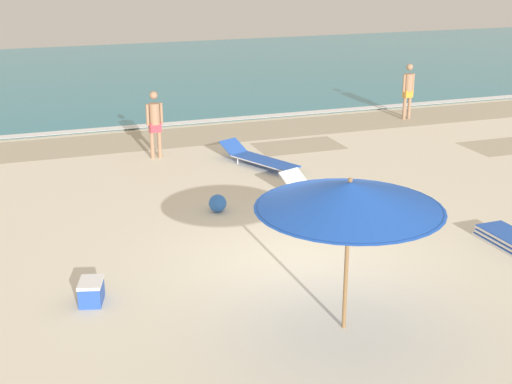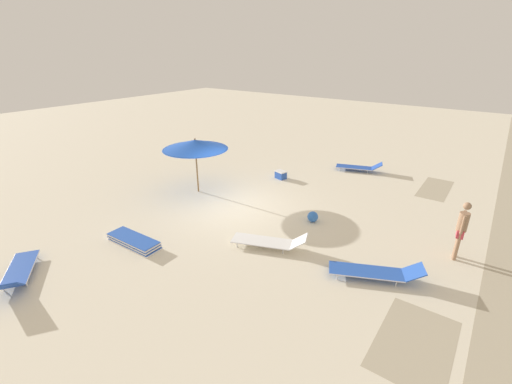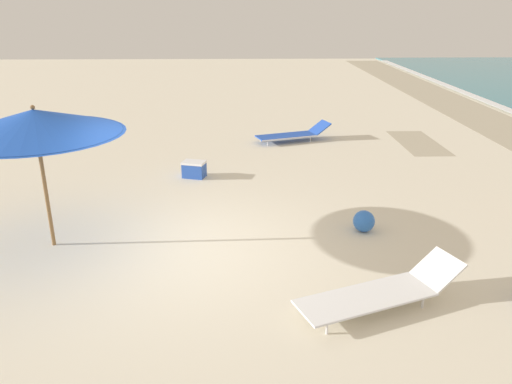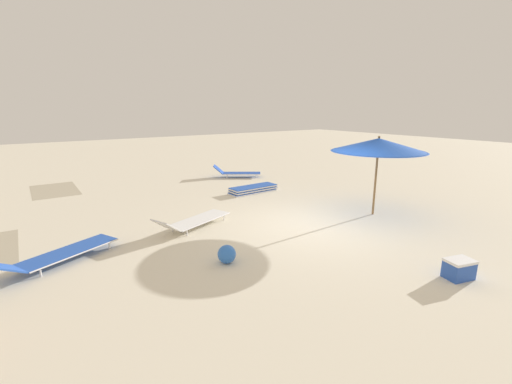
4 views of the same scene
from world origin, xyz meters
name	(u,v)px [view 3 (image 3 of 4)]	position (x,y,z in m)	size (l,w,h in m)	color
ground_plane	(182,255)	(0.00, 0.01, -0.08)	(60.00, 60.00, 0.16)	beige
beach_umbrella	(35,122)	(-0.27, -2.10, 2.04)	(2.63, 2.63, 2.29)	olive
sun_lounger_under_umbrella	(381,292)	(1.62, 2.78, 0.21)	(1.39, 2.34, 0.51)	white
sun_lounger_near_water_right	(293,134)	(-6.77, 2.45, 0.21)	(1.27, 2.23, 0.49)	blue
beach_ball	(364,221)	(-0.65, 3.08, 0.19)	(0.38, 0.38, 0.38)	blue
cooler_box	(194,169)	(-3.64, -0.11, 0.19)	(0.48, 0.58, 0.37)	blue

